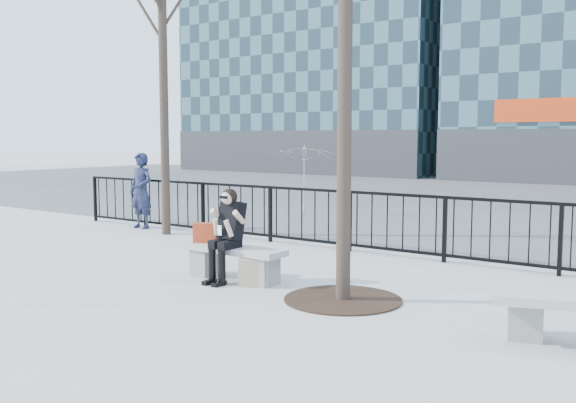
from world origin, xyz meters
The scene contains 11 objects.
ground centered at (0.00, 0.00, 0.00)m, with size 120.00×120.00×0.00m, color #A2A29D.
street_surface centered at (0.00, 15.00, 0.00)m, with size 60.00×23.00×0.01m, color #474747.
railing centered at (0.00, 3.00, 0.55)m, with size 14.00×0.06×1.10m.
tree_left centered at (-4.00, 2.50, 4.86)m, with size 2.80×2.80×6.50m.
tree_grate centered at (1.90, -0.10, 0.01)m, with size 1.50×1.50×0.02m, color black.
bench_main centered at (0.00, 0.00, 0.30)m, with size 1.65×0.46×0.49m.
seated_woman centered at (0.00, -0.16, 0.67)m, with size 0.50×0.64×1.34m.
handbag centered at (-0.56, 0.02, 0.64)m, with size 0.36×0.17×0.29m, color #A12F13.
shopping_bag centered at (0.50, -0.17, 0.19)m, with size 0.41×0.15×0.39m, color beige.
standing_man centered at (-5.10, 2.79, 0.85)m, with size 0.62×0.41×1.71m, color black.
vendor_umbrella centered at (-3.51, 6.98, 0.94)m, with size 2.04×2.08×1.87m, color yellow.
Camera 1 is at (5.97, -7.00, 2.07)m, focal length 40.00 mm.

